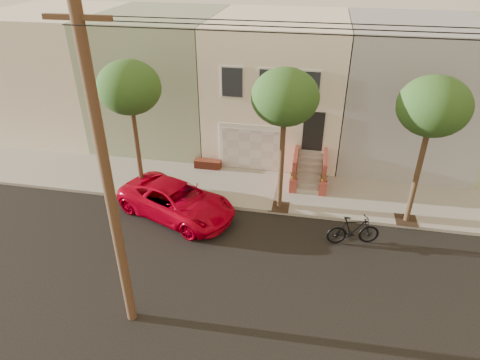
# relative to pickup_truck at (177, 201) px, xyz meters

# --- Properties ---
(ground) EXTENTS (90.00, 90.00, 0.00)m
(ground) POSITION_rel_pickup_truck_xyz_m (3.37, -2.64, -0.74)
(ground) COLOR black
(ground) RESTS_ON ground
(sidewalk) EXTENTS (40.00, 3.70, 0.15)m
(sidewalk) POSITION_rel_pickup_truck_xyz_m (3.37, 2.71, -0.67)
(sidewalk) COLOR #99978B
(sidewalk) RESTS_ON ground
(house_row) EXTENTS (33.10, 11.70, 7.00)m
(house_row) POSITION_rel_pickup_truck_xyz_m (3.37, 8.55, 2.90)
(house_row) COLOR silver
(house_row) RESTS_ON sidewalk
(tree_left) EXTENTS (2.70, 2.57, 6.30)m
(tree_left) POSITION_rel_pickup_truck_xyz_m (-2.13, 1.26, 4.51)
(tree_left) COLOR #2D2116
(tree_left) RESTS_ON sidewalk
(tree_mid) EXTENTS (2.70, 2.57, 6.30)m
(tree_mid) POSITION_rel_pickup_truck_xyz_m (4.37, 1.26, 4.51)
(tree_mid) COLOR #2D2116
(tree_mid) RESTS_ON sidewalk
(tree_right) EXTENTS (2.70, 2.57, 6.30)m
(tree_right) POSITION_rel_pickup_truck_xyz_m (9.87, 1.26, 4.51)
(tree_right) COLOR #2D2116
(tree_right) RESTS_ON sidewalk
(pickup_truck) EXTENTS (5.89, 4.28, 1.49)m
(pickup_truck) POSITION_rel_pickup_truck_xyz_m (0.00, 0.00, 0.00)
(pickup_truck) COLOR #BD001B
(pickup_truck) RESTS_ON ground
(motorcycle) EXTENTS (2.21, 1.07, 1.28)m
(motorcycle) POSITION_rel_pickup_truck_xyz_m (7.51, -0.58, -0.10)
(motorcycle) COLOR black
(motorcycle) RESTS_ON ground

